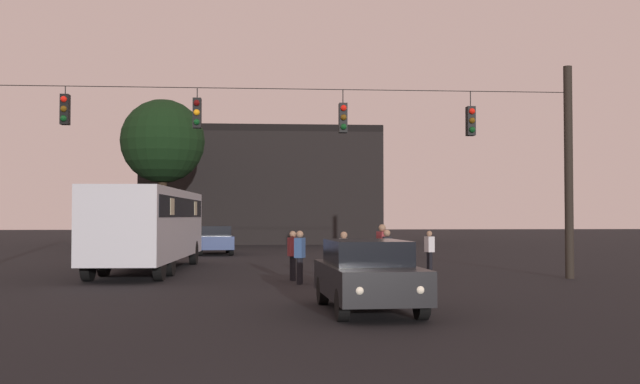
{
  "coord_description": "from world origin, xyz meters",
  "views": [
    {
      "loc": [
        -0.04,
        -6.93,
        2.04
      ],
      "look_at": [
        1.63,
        14.98,
        2.75
      ],
      "focal_mm": 42.09,
      "sensor_mm": 36.0,
      "label": 1
    }
  ],
  "objects_px": {
    "city_bus": "(150,221)",
    "pedestrian_far_side": "(293,253)",
    "tree_left_silhouette": "(163,142)",
    "car_far_left": "(215,239)",
    "pedestrian_trailing": "(429,249)",
    "pedestrian_near_bus": "(300,254)",
    "pedestrian_crossing_left": "(344,255)",
    "pedestrian_crossing_right": "(387,252)",
    "pedestrian_crossing_center": "(382,248)",
    "car_near_right": "(368,274)"
  },
  "relations": [
    {
      "from": "pedestrian_near_bus",
      "to": "tree_left_silhouette",
      "type": "xyz_separation_m",
      "value": [
        -7.4,
        25.07,
        5.81
      ]
    },
    {
      "from": "city_bus",
      "to": "pedestrian_crossing_center",
      "type": "distance_m",
      "value": 8.98
    },
    {
      "from": "pedestrian_trailing",
      "to": "car_near_right",
      "type": "bearing_deg",
      "value": -109.3
    },
    {
      "from": "pedestrian_crossing_left",
      "to": "pedestrian_trailing",
      "type": "xyz_separation_m",
      "value": [
        3.56,
        4.21,
        -0.04
      ]
    },
    {
      "from": "pedestrian_near_bus",
      "to": "pedestrian_far_side",
      "type": "height_order",
      "value": "pedestrian_near_bus"
    },
    {
      "from": "pedestrian_crossing_left",
      "to": "tree_left_silhouette",
      "type": "xyz_separation_m",
      "value": [
        -8.73,
        25.05,
        5.83
      ]
    },
    {
      "from": "pedestrian_crossing_center",
      "to": "pedestrian_crossing_right",
      "type": "xyz_separation_m",
      "value": [
        -0.02,
        -1.06,
        -0.1
      ]
    },
    {
      "from": "pedestrian_crossing_left",
      "to": "pedestrian_trailing",
      "type": "distance_m",
      "value": 5.51
    },
    {
      "from": "pedestrian_crossing_left",
      "to": "pedestrian_far_side",
      "type": "distance_m",
      "value": 1.93
    },
    {
      "from": "pedestrian_trailing",
      "to": "pedestrian_far_side",
      "type": "bearing_deg",
      "value": -149.45
    },
    {
      "from": "pedestrian_trailing",
      "to": "pedestrian_far_side",
      "type": "relative_size",
      "value": 0.96
    },
    {
      "from": "pedestrian_crossing_center",
      "to": "pedestrian_near_bus",
      "type": "xyz_separation_m",
      "value": [
        -2.79,
        -1.81,
        -0.11
      ]
    },
    {
      "from": "car_far_left",
      "to": "pedestrian_trailing",
      "type": "distance_m",
      "value": 16.16
    },
    {
      "from": "car_near_right",
      "to": "tree_left_silhouette",
      "type": "bearing_deg",
      "value": 105.16
    },
    {
      "from": "pedestrian_crossing_left",
      "to": "pedestrian_near_bus",
      "type": "xyz_separation_m",
      "value": [
        -1.33,
        -0.02,
        0.02
      ]
    },
    {
      "from": "pedestrian_crossing_left",
      "to": "tree_left_silhouette",
      "type": "relative_size",
      "value": 0.17
    },
    {
      "from": "car_far_left",
      "to": "pedestrian_crossing_center",
      "type": "xyz_separation_m",
      "value": [
        6.46,
        -16.12,
        0.22
      ]
    },
    {
      "from": "pedestrian_near_bus",
      "to": "pedestrian_far_side",
      "type": "distance_m",
      "value": 1.26
    },
    {
      "from": "pedestrian_crossing_right",
      "to": "pedestrian_far_side",
      "type": "height_order",
      "value": "pedestrian_crossing_right"
    },
    {
      "from": "pedestrian_far_side",
      "to": "city_bus",
      "type": "bearing_deg",
      "value": 139.33
    },
    {
      "from": "pedestrian_crossing_left",
      "to": "pedestrian_far_side",
      "type": "relative_size",
      "value": 1.0
    },
    {
      "from": "city_bus",
      "to": "pedestrian_far_side",
      "type": "height_order",
      "value": "city_bus"
    },
    {
      "from": "car_far_left",
      "to": "pedestrian_crossing_left",
      "type": "bearing_deg",
      "value": -74.39
    },
    {
      "from": "pedestrian_crossing_left",
      "to": "pedestrian_crossing_center",
      "type": "height_order",
      "value": "pedestrian_crossing_center"
    },
    {
      "from": "pedestrian_crossing_right",
      "to": "tree_left_silhouette",
      "type": "height_order",
      "value": "tree_left_silhouette"
    },
    {
      "from": "city_bus",
      "to": "pedestrian_trailing",
      "type": "relative_size",
      "value": 7.35
    },
    {
      "from": "city_bus",
      "to": "tree_left_silhouette",
      "type": "height_order",
      "value": "tree_left_silhouette"
    },
    {
      "from": "pedestrian_trailing",
      "to": "pedestrian_far_side",
      "type": "height_order",
      "value": "pedestrian_far_side"
    },
    {
      "from": "pedestrian_far_side",
      "to": "tree_left_silhouette",
      "type": "bearing_deg",
      "value": 106.91
    },
    {
      "from": "car_near_right",
      "to": "pedestrian_crossing_center",
      "type": "distance_m",
      "value": 8.45
    },
    {
      "from": "car_near_right",
      "to": "pedestrian_far_side",
      "type": "bearing_deg",
      "value": 99.57
    },
    {
      "from": "pedestrian_crossing_left",
      "to": "tree_left_silhouette",
      "type": "distance_m",
      "value": 27.16
    },
    {
      "from": "pedestrian_trailing",
      "to": "pedestrian_near_bus",
      "type": "bearing_deg",
      "value": -139.18
    },
    {
      "from": "pedestrian_crossing_center",
      "to": "tree_left_silhouette",
      "type": "relative_size",
      "value": 0.19
    },
    {
      "from": "pedestrian_crossing_left",
      "to": "pedestrian_crossing_right",
      "type": "xyz_separation_m",
      "value": [
        1.43,
        0.73,
        0.03
      ]
    },
    {
      "from": "car_far_left",
      "to": "pedestrian_trailing",
      "type": "relative_size",
      "value": 2.97
    },
    {
      "from": "pedestrian_crossing_left",
      "to": "pedestrian_near_bus",
      "type": "relative_size",
      "value": 0.98
    },
    {
      "from": "pedestrian_crossing_left",
      "to": "pedestrian_near_bus",
      "type": "distance_m",
      "value": 1.33
    },
    {
      "from": "pedestrian_crossing_left",
      "to": "car_near_right",
      "type": "bearing_deg",
      "value": -91.67
    },
    {
      "from": "city_bus",
      "to": "pedestrian_crossing_left",
      "type": "bearing_deg",
      "value": -40.38
    },
    {
      "from": "pedestrian_trailing",
      "to": "pedestrian_crossing_center",
      "type": "bearing_deg",
      "value": -131.08
    },
    {
      "from": "pedestrian_near_bus",
      "to": "pedestrian_trailing",
      "type": "distance_m",
      "value": 6.47
    },
    {
      "from": "city_bus",
      "to": "car_far_left",
      "type": "relative_size",
      "value": 2.48
    },
    {
      "from": "pedestrian_crossing_center",
      "to": "pedestrian_near_bus",
      "type": "relative_size",
      "value": 1.11
    },
    {
      "from": "pedestrian_crossing_right",
      "to": "pedestrian_trailing",
      "type": "height_order",
      "value": "pedestrian_crossing_right"
    },
    {
      "from": "car_far_left",
      "to": "pedestrian_crossing_left",
      "type": "distance_m",
      "value": 18.6
    },
    {
      "from": "pedestrian_crossing_right",
      "to": "pedestrian_far_side",
      "type": "distance_m",
      "value": 2.97
    },
    {
      "from": "city_bus",
      "to": "pedestrian_far_side",
      "type": "distance_m",
      "value": 6.83
    },
    {
      "from": "car_far_left",
      "to": "pedestrian_trailing",
      "type": "height_order",
      "value": "car_far_left"
    },
    {
      "from": "car_far_left",
      "to": "pedestrian_near_bus",
      "type": "distance_m",
      "value": 18.3
    }
  ]
}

